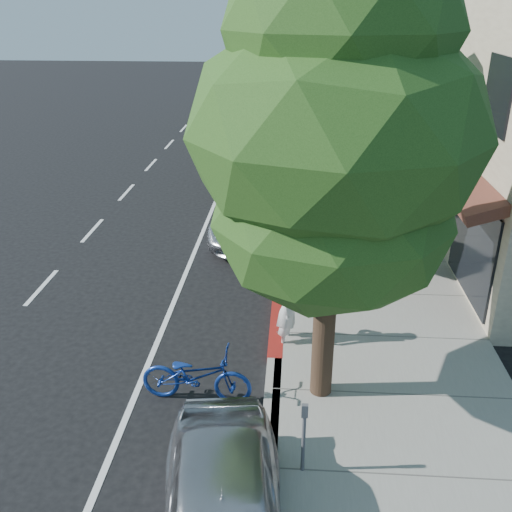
# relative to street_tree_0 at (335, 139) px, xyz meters

# --- Properties ---
(ground) EXTENTS (120.00, 120.00, 0.00)m
(ground) POSITION_rel_street_tree_0_xyz_m (-0.90, 2.00, -4.90)
(ground) COLOR black
(ground) RESTS_ON ground
(sidewalk) EXTENTS (4.60, 56.00, 0.15)m
(sidewalk) POSITION_rel_street_tree_0_xyz_m (1.40, 10.00, -4.82)
(sidewalk) COLOR gray
(sidewalk) RESTS_ON ground
(curb) EXTENTS (0.30, 56.00, 0.15)m
(curb) POSITION_rel_street_tree_0_xyz_m (-0.90, 10.00, -4.82)
(curb) COLOR #9E998E
(curb) RESTS_ON ground
(curb_red_segment) EXTENTS (0.32, 4.00, 0.15)m
(curb_red_segment) POSITION_rel_street_tree_0_xyz_m (-0.90, 3.00, -4.82)
(curb_red_segment) COLOR maroon
(curb_red_segment) RESTS_ON ground
(storefront_building) EXTENTS (10.00, 36.00, 7.00)m
(storefront_building) POSITION_rel_street_tree_0_xyz_m (8.70, 20.00, -1.40)
(storefront_building) COLOR beige
(storefront_building) RESTS_ON ground
(street_tree_0) EXTENTS (4.67, 4.67, 7.88)m
(street_tree_0) POSITION_rel_street_tree_0_xyz_m (0.00, 0.00, 0.00)
(street_tree_0) COLOR black
(street_tree_0) RESTS_ON ground
(street_tree_1) EXTENTS (4.45, 4.45, 7.74)m
(street_tree_1) POSITION_rel_street_tree_0_xyz_m (0.00, 6.00, -0.06)
(street_tree_1) COLOR black
(street_tree_1) RESTS_ON ground
(street_tree_2) EXTENTS (4.98, 4.98, 7.33)m
(street_tree_2) POSITION_rel_street_tree_0_xyz_m (0.00, 12.00, -0.48)
(street_tree_2) COLOR black
(street_tree_2) RESTS_ON ground
(street_tree_3) EXTENTS (4.34, 4.34, 7.15)m
(street_tree_3) POSITION_rel_street_tree_0_xyz_m (0.00, 18.00, -0.48)
(street_tree_3) COLOR black
(street_tree_3) RESTS_ON ground
(street_tree_4) EXTENTS (4.48, 4.48, 7.13)m
(street_tree_4) POSITION_rel_street_tree_0_xyz_m (0.00, 24.00, -0.53)
(street_tree_4) COLOR black
(street_tree_4) RESTS_ON ground
(street_tree_5) EXTENTS (4.50, 4.50, 7.08)m
(street_tree_5) POSITION_rel_street_tree_0_xyz_m (0.00, 30.00, -0.57)
(street_tree_5) COLOR black
(street_tree_5) RESTS_ON ground
(cyclist) EXTENTS (0.60, 0.77, 1.87)m
(cyclist) POSITION_rel_street_tree_0_xyz_m (-0.65, 1.75, -3.96)
(cyclist) COLOR silver
(cyclist) RESTS_ON ground
(bicycle) EXTENTS (2.10, 0.85, 1.08)m
(bicycle) POSITION_rel_street_tree_0_xyz_m (-2.30, -0.23, -4.36)
(bicycle) COLOR navy
(bicycle) RESTS_ON ground
(silver_suv) EXTENTS (2.76, 5.31, 1.43)m
(silver_suv) POSITION_rel_street_tree_0_xyz_m (-1.74, 8.01, -4.19)
(silver_suv) COLOR silver
(silver_suv) RESTS_ON ground
(dark_sedan) EXTENTS (2.04, 4.43, 1.41)m
(dark_sedan) POSITION_rel_street_tree_0_xyz_m (-2.49, 15.25, -4.20)
(dark_sedan) COLOR black
(dark_sedan) RESTS_ON ground
(white_pickup) EXTENTS (3.27, 6.53, 1.82)m
(white_pickup) POSITION_rel_street_tree_0_xyz_m (-1.40, 17.11, -3.99)
(white_pickup) COLOR #B8B8B8
(white_pickup) RESTS_ON ground
(dark_suv_far) EXTENTS (1.93, 4.54, 1.53)m
(dark_suv_far) POSITION_rel_street_tree_0_xyz_m (-3.10, 23.70, -4.13)
(dark_suv_far) COLOR black
(dark_suv_far) RESTS_ON ground
(pedestrian) EXTENTS (1.16, 1.09, 1.90)m
(pedestrian) POSITION_rel_street_tree_0_xyz_m (1.57, 9.84, -3.80)
(pedestrian) COLOR black
(pedestrian) RESTS_ON sidewalk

